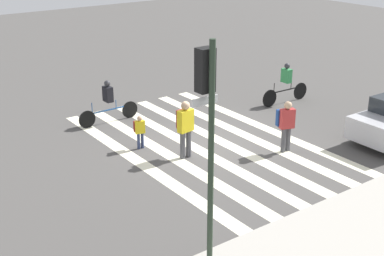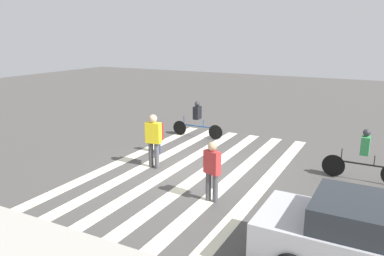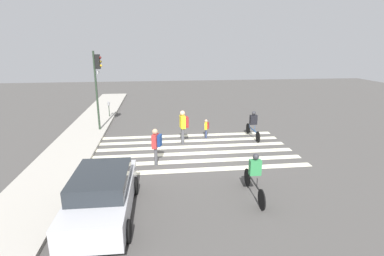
% 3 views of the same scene
% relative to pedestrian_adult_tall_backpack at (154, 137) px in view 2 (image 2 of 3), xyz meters
% --- Properties ---
extents(ground_plane, '(60.00, 60.00, 0.00)m').
position_rel_pedestrian_adult_tall_backpack_xyz_m(ground_plane, '(-1.18, -0.44, -1.07)').
color(ground_plane, '#4C4947').
extents(crosswalk_stripes, '(5.51, 10.00, 0.01)m').
position_rel_pedestrian_adult_tall_backpack_xyz_m(crosswalk_stripes, '(-1.18, -0.44, -1.06)').
color(crosswalk_stripes, '#F2EDCC').
rests_on(crosswalk_stripes, ground_plane).
extents(pedestrian_adult_tall_backpack, '(0.53, 0.46, 1.83)m').
position_rel_pedestrian_adult_tall_backpack_xyz_m(pedestrian_adult_tall_backpack, '(0.00, 0.00, 0.00)').
color(pedestrian_adult_tall_backpack, '#4C4C51').
rests_on(pedestrian_adult_tall_backpack, ground_plane).
extents(pedestrian_adult_blue_shirt, '(0.33, 0.31, 1.11)m').
position_rel_pedestrian_adult_tall_backpack_xyz_m(pedestrian_adult_blue_shirt, '(0.78, -1.41, -0.42)').
color(pedestrian_adult_blue_shirt, navy).
rests_on(pedestrian_adult_blue_shirt, ground_plane).
extents(pedestrian_child_with_backpack, '(0.50, 0.48, 1.66)m').
position_rel_pedestrian_adult_tall_backpack_xyz_m(pedestrian_child_with_backpack, '(-2.81, 1.48, -0.09)').
color(pedestrian_child_with_backpack, '#4C4C51').
rests_on(pedestrian_child_with_backpack, ground_plane).
extents(cyclist_mid_street, '(2.37, 0.40, 1.59)m').
position_rel_pedestrian_adult_tall_backpack_xyz_m(cyclist_mid_street, '(0.48, -4.08, -0.21)').
color(cyclist_mid_street, black).
rests_on(cyclist_mid_street, ground_plane).
extents(cyclist_near_curb, '(2.39, 0.40, 1.64)m').
position_rel_pedestrian_adult_tall_backpack_xyz_m(cyclist_near_curb, '(-6.29, -1.93, -0.20)').
color(cyclist_near_curb, black).
rests_on(cyclist_near_curb, ground_plane).
extents(car_parked_silver_sedan, '(4.45, 1.98, 1.50)m').
position_rel_pedestrian_adult_tall_backpack_xyz_m(car_parked_silver_sedan, '(-6.92, 3.18, -0.30)').
color(car_parked_silver_sedan, '#B7B7BC').
rests_on(car_parked_silver_sedan, ground_plane).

